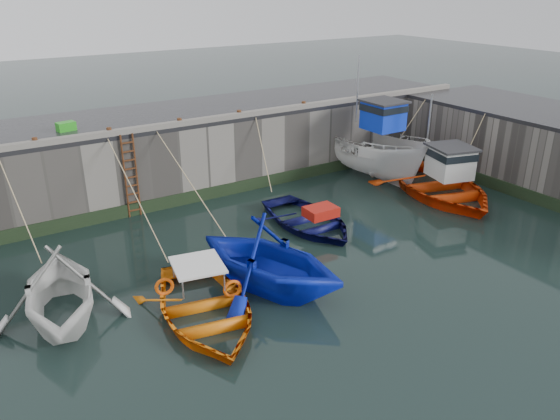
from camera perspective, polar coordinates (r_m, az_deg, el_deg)
ground at (r=14.52m, az=6.04°, el=-12.13°), size 120.00×120.00×0.00m
quay_back at (r=23.94m, az=-12.70°, el=5.81°), size 30.00×5.00×3.00m
road_back at (r=23.54m, az=-13.03°, el=9.48°), size 30.00×5.00×0.16m
kerb_back at (r=21.36m, az=-10.84°, el=8.82°), size 30.00×0.30×0.20m
algae_back at (r=22.10m, az=-10.09°, el=1.14°), size 30.00×0.08×0.50m
algae_right at (r=24.17m, az=25.04°, el=1.19°), size 0.08×15.00×0.50m
ladder at (r=20.98m, az=-15.31°, el=3.40°), size 0.51×0.08×3.20m
boat_near_white at (r=15.90m, az=-21.67°, el=-10.43°), size 4.59×5.06×2.32m
boat_near_white_rope at (r=19.49m, az=-24.26°, el=-4.51°), size 0.04×4.13×3.10m
boat_near_blue at (r=15.01m, az=-7.85°, el=-10.94°), size 4.41×5.55×1.03m
boat_near_blue_rope at (r=19.18m, az=-14.37°, el=-3.54°), size 0.04×5.79×3.10m
boat_near_blacktrim at (r=16.10m, az=-1.19°, el=-8.15°), size 5.71×6.08×2.56m
boat_near_blacktrim_rope at (r=20.00m, az=-8.58°, el=-1.92°), size 0.04×5.50×3.10m
boat_near_navy at (r=20.05m, az=2.90°, el=-1.60°), size 3.40×4.70×0.96m
boat_near_navy_rope at (r=22.70m, az=-2.09°, el=1.41°), size 0.04×3.19×3.10m
boat_far_white at (r=25.37m, az=9.58°, el=6.05°), size 2.54×6.74×5.60m
boat_far_orange at (r=23.72m, az=16.31°, el=2.53°), size 6.07×7.36×4.32m
fish_crate at (r=21.85m, az=-21.46°, el=8.13°), size 0.71×0.50×0.32m
bollard_a at (r=20.21m, az=-24.22°, el=6.53°), size 0.18×0.18×0.28m
bollard_b at (r=20.68m, az=-17.41°, el=7.84°), size 0.18×0.18×0.28m
bollard_c at (r=21.51m, az=-10.46°, el=9.06°), size 0.18×0.18×0.28m
bollard_d at (r=22.59m, az=-4.29°, el=10.02°), size 0.18×0.18×0.28m
bollard_e at (r=24.23m, az=2.48°, el=10.95°), size 0.18×0.18×0.28m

